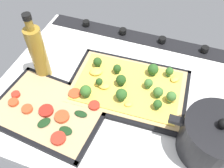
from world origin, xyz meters
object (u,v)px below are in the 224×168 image
Objects in this scene: baking_tray_front at (128,88)px; baking_tray_back at (49,111)px; broccoli_pizza at (128,85)px; oil_bottle at (38,52)px; cooking_pot at (213,138)px; veggie_pizza_back at (50,110)px.

baking_tray_back is at bearing 39.49° from baking_tray_front.
broccoli_pizza reaches higher than baking_tray_front.
broccoli_pizza is at bearing -173.94° from oil_bottle.
oil_bottle is at bearing -9.81° from cooking_pot.
veggie_pizza_back is (19.36, 16.47, 0.75)cm from baking_tray_front.
oil_bottle reaches higher than cooking_pot.
baking_tray_front is 1.21× the size of veggie_pizza_back.
broccoli_pizza is at bearing -140.90° from baking_tray_back.
baking_tray_front is at bearing -31.60° from broccoli_pizza.
cooking_pot is at bearing 170.19° from oil_bottle.
oil_bottle is at bearing 6.28° from baking_tray_front.
broccoli_pizza is at bearing -25.87° from cooking_pot.
baking_tray_front is 25.43cm from veggie_pizza_back.
baking_tray_front is 29.66cm from cooking_pot.
baking_tray_front and baking_tray_back have the same top height.
baking_tray_front is at bearing -140.51° from baking_tray_back.
broccoli_pizza reaches higher than veggie_pizza_back.
broccoli_pizza is 30.38cm from oil_bottle.
baking_tray_back is 18.67cm from oil_bottle.
oil_bottle is at bearing -55.19° from baking_tray_back.
oil_bottle is (55.16, -9.53, 4.02)cm from cooking_pot.
broccoli_pizza is 1.05× the size of baking_tray_back.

